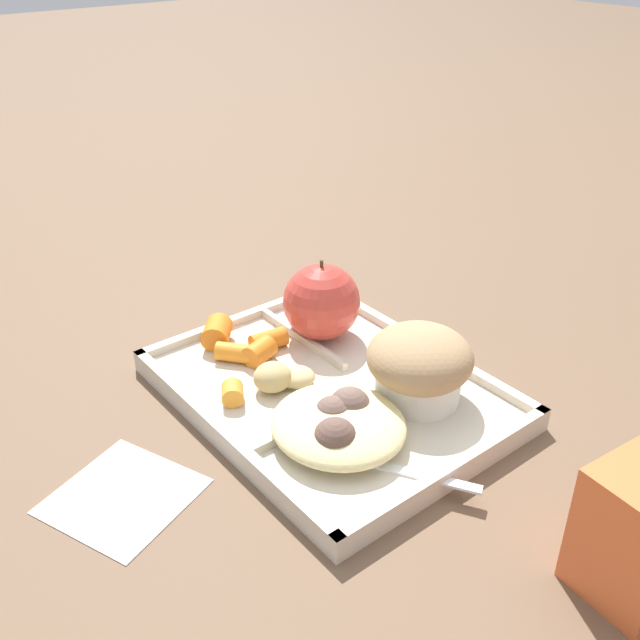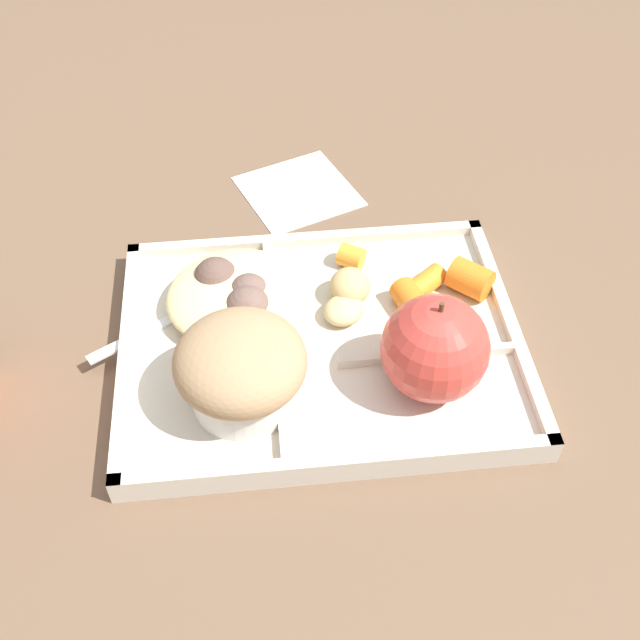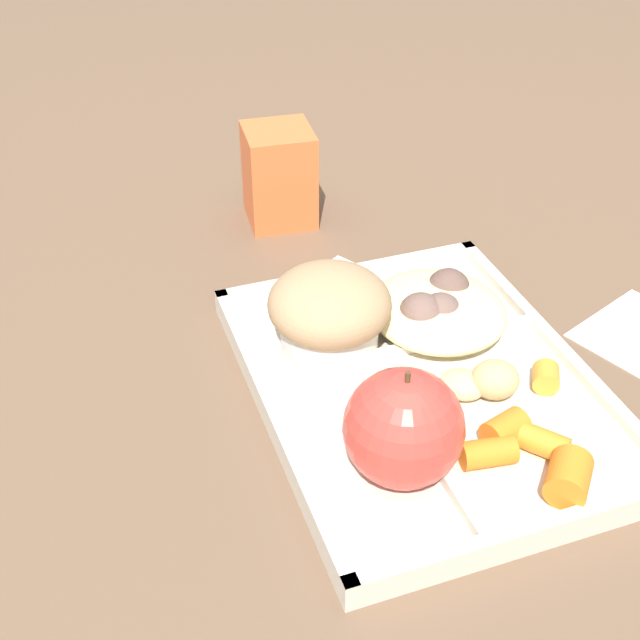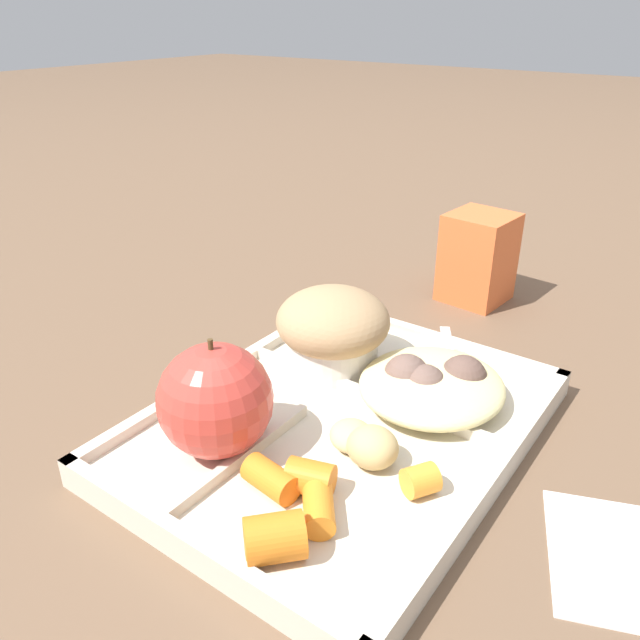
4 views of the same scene
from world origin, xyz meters
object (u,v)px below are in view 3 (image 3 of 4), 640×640
Objects in this scene: green_apple at (404,428)px; lunch_tray at (421,388)px; bran_muffin at (329,312)px; milk_carton at (279,176)px; plastic_fork at (415,294)px.

lunch_tray is at bearing -34.07° from green_apple.
milk_carton reaches higher than bran_muffin.
bran_muffin is at bearing 0.00° from green_apple.
plastic_fork is 0.20m from milk_carton.
plastic_fork is at bearing -156.03° from milk_carton.
lunch_tray is 0.09m from bran_muffin.
lunch_tray is 2.20× the size of plastic_fork.
milk_carton is at bearing -7.60° from bran_muffin.
bran_muffin reaches higher than lunch_tray.
milk_carton is at bearing 4.11° from lunch_tray.
lunch_tray is 3.64× the size of green_apple.
plastic_fork is at bearing -21.67° from lunch_tray.
plastic_fork is 1.49× the size of milk_carton.
green_apple reaches higher than bran_muffin.
lunch_tray is 0.30m from milk_carton.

